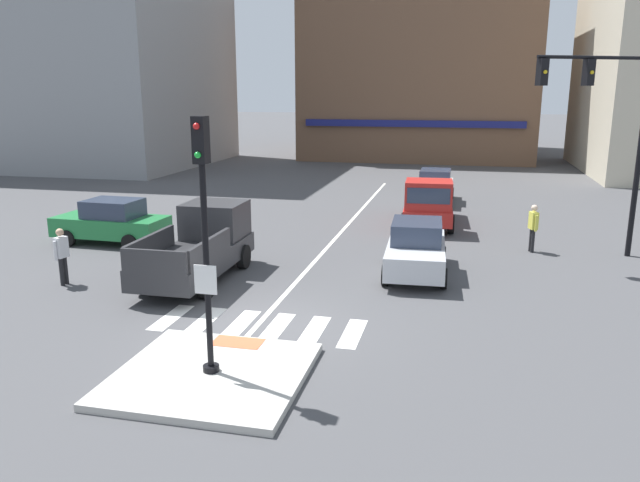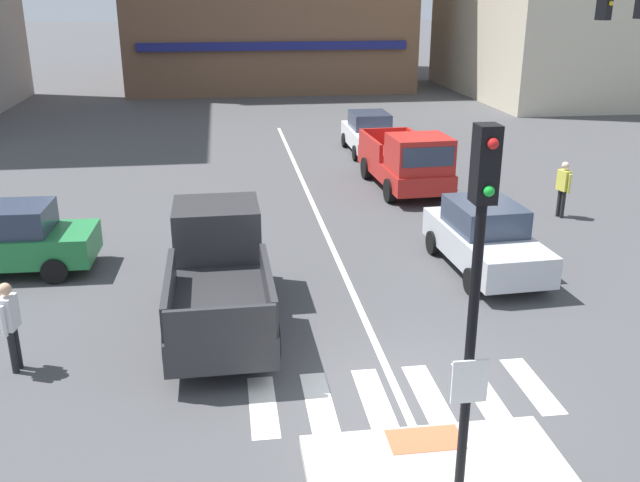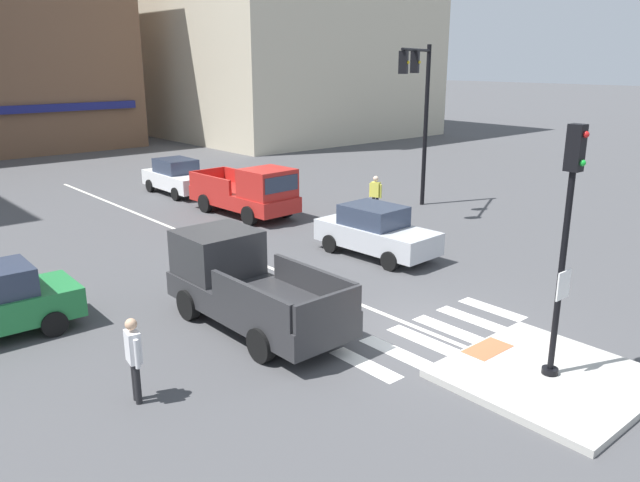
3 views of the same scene
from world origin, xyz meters
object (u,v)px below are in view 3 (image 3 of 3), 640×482
object	(u,v)px
traffic_light_mast	(420,99)
car_white_eastbound_distant	(177,177)
pickup_truck_red_eastbound_far	(250,193)
pickup_truck_charcoal_westbound_near	(244,285)
pedestrian_waiting_far_side	(375,193)
signal_pole	(566,231)
pedestrian_at_curb_left	(134,354)
car_silver_eastbound_mid	(376,231)

from	to	relation	value
traffic_light_mast	car_white_eastbound_distant	bearing A→B (deg)	121.30
traffic_light_mast	pickup_truck_red_eastbound_far	size ratio (longest dim) A/B	1.30
pickup_truck_charcoal_westbound_near	pedestrian_waiting_far_side	world-z (taller)	pickup_truck_charcoal_westbound_near
signal_pole	pedestrian_at_curb_left	world-z (taller)	signal_pole
traffic_light_mast	car_silver_eastbound_mid	size ratio (longest dim) A/B	1.61
car_white_eastbound_distant	pickup_truck_red_eastbound_far	distance (m)	5.95
traffic_light_mast	pickup_truck_charcoal_westbound_near	distance (m)	13.53
pedestrian_at_curb_left	pedestrian_waiting_far_side	world-z (taller)	same
pedestrian_waiting_far_side	pickup_truck_red_eastbound_far	bearing A→B (deg)	138.53
car_white_eastbound_distant	car_silver_eastbound_mid	bearing A→B (deg)	-89.63
signal_pole	pickup_truck_charcoal_westbound_near	xyz separation A→B (m)	(-2.94, 6.31, -2.11)
pickup_truck_red_eastbound_far	pedestrian_at_curb_left	distance (m)	14.26
pickup_truck_charcoal_westbound_near	pickup_truck_red_eastbound_far	world-z (taller)	same
car_white_eastbound_distant	car_silver_eastbound_mid	distance (m)	12.92
traffic_light_mast	signal_pole	bearing A→B (deg)	-128.86
signal_pole	car_silver_eastbound_mid	size ratio (longest dim) A/B	1.17
traffic_light_mast	pickup_truck_charcoal_westbound_near	bearing A→B (deg)	-157.52
pickup_truck_charcoal_westbound_near	car_white_eastbound_distant	bearing A→B (deg)	67.12
pickup_truck_charcoal_westbound_near	signal_pole	bearing A→B (deg)	-65.03
pickup_truck_red_eastbound_far	pedestrian_at_curb_left	xyz separation A→B (m)	(-9.78, -10.37, 0.00)
signal_pole	pedestrian_waiting_far_side	world-z (taller)	signal_pole
signal_pole	pedestrian_at_curb_left	distance (m)	8.27
traffic_light_mast	pickup_truck_red_eastbound_far	xyz separation A→B (m)	(-5.84, 3.70, -3.64)
car_white_eastbound_distant	car_silver_eastbound_mid	size ratio (longest dim) A/B	0.98
signal_pole	pedestrian_waiting_far_side	distance (m)	13.78
car_white_eastbound_distant	pedestrian_waiting_far_side	world-z (taller)	pedestrian_waiting_far_side
pedestrian_at_curb_left	pedestrian_waiting_far_side	distance (m)	15.28
car_white_eastbound_distant	pedestrian_waiting_far_side	distance (m)	10.04
traffic_light_mast	car_white_eastbound_distant	world-z (taller)	traffic_light_mast
pickup_truck_charcoal_westbound_near	pedestrian_at_curb_left	bearing A→B (deg)	-154.75
pickup_truck_charcoal_westbound_near	pedestrian_waiting_far_side	bearing A→B (deg)	28.13
pickup_truck_charcoal_westbound_near	pedestrian_at_curb_left	world-z (taller)	pickup_truck_charcoal_westbound_near
pedestrian_at_curb_left	car_silver_eastbound_mid	bearing A→B (deg)	19.07
pedestrian_at_curb_left	traffic_light_mast	bearing A→B (deg)	23.13
car_white_eastbound_distant	pickup_truck_red_eastbound_far	bearing A→B (deg)	-89.73
pickup_truck_charcoal_westbound_near	pickup_truck_red_eastbound_far	xyz separation A→B (m)	(6.20, 8.69, 0.00)
car_silver_eastbound_mid	pedestrian_at_curb_left	xyz separation A→B (m)	(-9.83, -3.40, 0.17)
traffic_light_mast	pedestrian_waiting_far_side	bearing A→B (deg)	170.14
car_white_eastbound_distant	traffic_light_mast	bearing A→B (deg)	-58.70
pickup_truck_charcoal_westbound_near	pickup_truck_red_eastbound_far	distance (m)	10.67
signal_pole	car_white_eastbound_distant	distance (m)	21.31
pickup_truck_red_eastbound_far	pedestrian_at_curb_left	bearing A→B (deg)	-133.31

